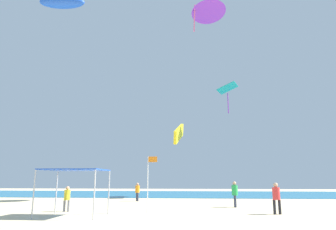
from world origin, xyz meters
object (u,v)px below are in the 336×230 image
person_leftmost (235,192)px  kite_diamond_teal (228,89)px  person_rightmost (67,197)px  person_far_shore (137,190)px  canopy_tent (75,172)px  kite_inflatable_blue (62,2)px  banner_flag (149,178)px  kite_parafoil_yellow (179,134)px  kite_delta_purple (208,10)px  person_central (276,196)px

person_leftmost → kite_diamond_teal: 18.61m
person_rightmost → person_far_shore: size_ratio=0.93×
canopy_tent → kite_inflatable_blue: size_ratio=0.65×
banner_flag → kite_diamond_teal: size_ratio=0.92×
person_far_shore → kite_parafoil_yellow: (3.61, 6.96, 6.42)m
canopy_tent → kite_diamond_teal: kite_diamond_teal is taller
person_rightmost → banner_flag: (5.33, -0.27, 1.15)m
person_far_shore → kite_delta_purple: size_ratio=0.34×
kite_diamond_teal → kite_delta_purple: kite_delta_purple is taller
banner_flag → kite_inflatable_blue: bearing=138.7°
person_far_shore → kite_parafoil_yellow: kite_parafoil_yellow is taller
banner_flag → kite_parafoil_yellow: 18.14m
person_rightmost → kite_inflatable_blue: size_ratio=0.31×
person_leftmost → banner_flag: banner_flag is taller
kite_parafoil_yellow → kite_delta_purple: (3.72, -4.80, 13.48)m
person_leftmost → kite_inflatable_blue: 27.24m
canopy_tent → person_rightmost: bearing=119.6°
person_far_shore → kite_inflatable_blue: 22.19m
person_leftmost → person_central: 4.98m
person_rightmost → kite_parafoil_yellow: 19.29m
kite_parafoil_yellow → kite_diamond_teal: size_ratio=1.39×
kite_parafoil_yellow → kite_diamond_teal: (6.18, 1.23, 5.80)m
canopy_tent → person_central: bearing=10.6°
person_central → kite_diamond_teal: size_ratio=0.49×
person_far_shore → banner_flag: size_ratio=0.50×
canopy_tent → person_rightmost: 3.29m
banner_flag → kite_delta_purple: bearing=69.6°
person_far_shore → kite_diamond_teal: 17.67m
kite_inflatable_blue → kite_diamond_teal: kite_inflatable_blue is taller
canopy_tent → person_central: canopy_tent is taller
person_rightmost → kite_inflatable_blue: bearing=-56.6°
person_rightmost → banner_flag: banner_flag is taller
person_rightmost → person_far_shore: bearing=-103.5°
kite_inflatable_blue → kite_parafoil_yellow: kite_inflatable_blue is taller
kite_delta_purple → kite_inflatable_blue: bearing=170.1°
person_far_shore → kite_diamond_teal: bearing=99.6°
person_central → banner_flag: size_ratio=0.53×
person_rightmost → kite_inflatable_blue: 23.51m
person_central → person_rightmost: bearing=165.4°
kite_diamond_teal → person_central: bearing=-158.3°
person_rightmost → kite_delta_purple: bearing=-128.0°
person_far_shore → kite_diamond_teal: kite_diamond_teal is taller
kite_inflatable_blue → canopy_tent: bearing=115.0°
person_central → kite_delta_purple: size_ratio=0.36×
person_central → kite_diamond_teal: bearing=78.7°
canopy_tent → kite_inflatable_blue: (-7.67, 12.42, 18.91)m
canopy_tent → person_rightmost: (-1.45, 2.54, -1.50)m
person_leftmost → person_rightmost: 11.88m
person_leftmost → person_central: person_leftmost is taller
kite_diamond_teal → kite_delta_purple: size_ratio=0.75×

